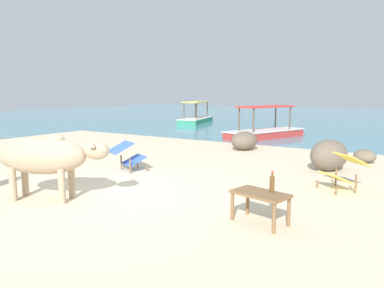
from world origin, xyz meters
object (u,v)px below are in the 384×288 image
at_px(cow, 44,156).
at_px(low_bench_table, 260,198).
at_px(boat_red, 265,131).
at_px(bottle, 272,184).
at_px(deck_chair_near, 344,169).
at_px(boat_green, 196,118).
at_px(deck_chair_far, 127,155).

distance_m(cow, low_bench_table, 3.60).
relative_size(low_bench_table, boat_red, 0.22).
xyz_separation_m(low_bench_table, boat_red, (-3.42, 9.27, -0.11)).
bearing_deg(bottle, deck_chair_near, 77.09).
relative_size(bottle, boat_green, 0.08).
bearing_deg(deck_chair_far, boat_red, 22.24).
distance_m(low_bench_table, boat_green, 16.70).
height_order(cow, deck_chair_far, cow).
bearing_deg(deck_chair_near, boat_green, -97.93).
relative_size(deck_chair_near, boat_green, 0.24).
bearing_deg(low_bench_table, deck_chair_far, 171.55).
relative_size(cow, bottle, 6.74).
relative_size(cow, boat_red, 0.52).
xyz_separation_m(deck_chair_near, boat_red, (-4.09, 6.81, -0.13)).
height_order(low_bench_table, bottle, bottle).
xyz_separation_m(deck_chair_near, deck_chair_far, (-4.48, -0.94, 0.00)).
xyz_separation_m(deck_chair_far, boat_red, (0.38, 7.75, -0.13)).
xyz_separation_m(boat_red, boat_green, (-6.03, 4.51, 0.00)).
relative_size(deck_chair_far, boat_green, 0.24).
bearing_deg(boat_green, boat_red, -140.33).
relative_size(cow, boat_green, 0.52).
distance_m(bottle, boat_red, 9.85).
distance_m(cow, deck_chair_near, 5.32).
xyz_separation_m(cow, deck_chair_far, (-0.33, 2.38, -0.36)).
relative_size(cow, deck_chair_far, 2.17).
bearing_deg(boat_red, boat_green, 74.59).
xyz_separation_m(deck_chair_near, boat_green, (-10.12, 11.32, -0.13)).
relative_size(deck_chair_near, deck_chair_far, 1.01).
height_order(cow, bottle, cow).
distance_m(cow, boat_red, 10.14).
bearing_deg(deck_chair_near, bottle, 27.35).
bearing_deg(bottle, boat_red, 111.13).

